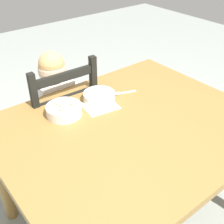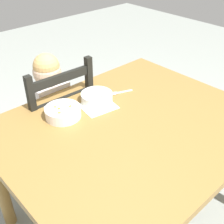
% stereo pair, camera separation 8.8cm
% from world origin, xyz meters
% --- Properties ---
extents(ground_plane, '(8.00, 8.00, 0.00)m').
position_xyz_m(ground_plane, '(0.00, 0.00, 0.00)').
color(ground_plane, gray).
extents(dining_table, '(1.30, 1.06, 0.72)m').
position_xyz_m(dining_table, '(0.00, 0.00, 0.63)').
color(dining_table, olive).
rests_on(dining_table, ground).
extents(dining_chair, '(0.44, 0.44, 0.93)m').
position_xyz_m(dining_chair, '(-0.11, 0.58, 0.44)').
color(dining_chair, black).
rests_on(dining_chair, ground).
extents(child_figure, '(0.32, 0.31, 0.94)m').
position_xyz_m(child_figure, '(-0.10, 0.57, 0.62)').
color(child_figure, white).
rests_on(child_figure, ground).
extents(bowl_of_peas, '(0.18, 0.18, 0.05)m').
position_xyz_m(bowl_of_peas, '(0.01, 0.28, 0.75)').
color(bowl_of_peas, white).
rests_on(bowl_of_peas, dining_table).
extents(bowl_of_carrots, '(0.19, 0.19, 0.06)m').
position_xyz_m(bowl_of_carrots, '(-0.22, 0.28, 0.75)').
color(bowl_of_carrots, white).
rests_on(bowl_of_carrots, dining_table).
extents(spoon, '(0.14, 0.07, 0.01)m').
position_xyz_m(spoon, '(0.16, 0.26, 0.73)').
color(spoon, silver).
rests_on(spoon, dining_table).
extents(paper_napkin, '(0.20, 0.19, 0.00)m').
position_xyz_m(paper_napkin, '(-0.02, 0.23, 0.72)').
color(paper_napkin, white).
rests_on(paper_napkin, dining_table).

